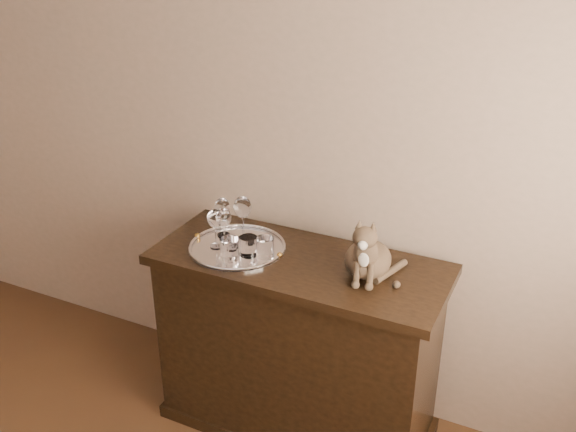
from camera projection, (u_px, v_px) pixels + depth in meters
name	position (u px, v px, depth m)	size (l,w,h in m)	color
wall_back	(206.00, 102.00, 2.84)	(4.00, 0.10, 2.70)	tan
sideboard	(298.00, 347.00, 2.75)	(1.20, 0.50, 0.85)	black
tray	(237.00, 248.00, 2.65)	(0.40, 0.40, 0.01)	silver
wine_glass_a	(223.00, 217.00, 2.71)	(0.07, 0.07, 0.17)	white
wine_glass_b	(243.00, 218.00, 2.67)	(0.07, 0.07, 0.20)	white
wine_glass_c	(215.00, 228.00, 2.62)	(0.06, 0.06, 0.17)	white
wine_glass_d	(224.00, 227.00, 2.62)	(0.06, 0.06, 0.17)	silver
tumbler_a	(248.00, 246.00, 2.57)	(0.07, 0.07, 0.08)	silver
tumbler_b	(230.00, 249.00, 2.54)	(0.08, 0.08, 0.09)	white
tumbler_c	(265.00, 247.00, 2.56)	(0.07, 0.07, 0.08)	white
cat	(369.00, 243.00, 2.40)	(0.27, 0.25, 0.27)	#4A3C2C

